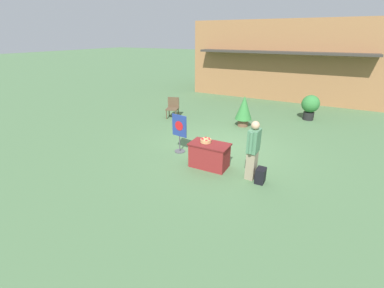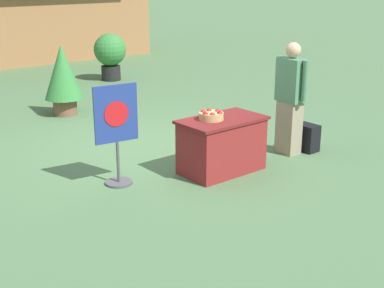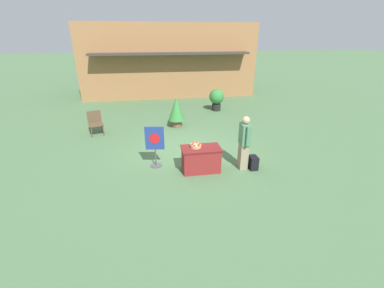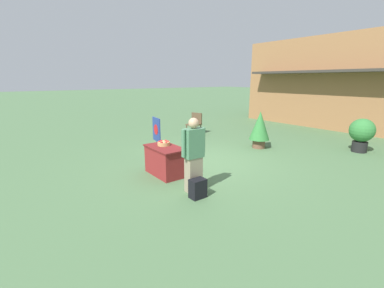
% 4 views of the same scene
% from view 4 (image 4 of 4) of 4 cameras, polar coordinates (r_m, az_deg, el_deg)
% --- Properties ---
extents(ground_plane, '(120.00, 120.00, 0.00)m').
position_cam_4_polar(ground_plane, '(7.89, 2.11, -4.13)').
color(ground_plane, '#4C7047').
extents(storefront_building, '(11.19, 5.89, 4.58)m').
position_cam_4_polar(storefront_building, '(16.54, 34.03, 11.19)').
color(storefront_building, '#9E6B42').
rests_on(storefront_building, ground_plane).
extents(display_table, '(1.19, 0.69, 0.76)m').
position_cam_4_polar(display_table, '(6.86, -5.94, -3.68)').
color(display_table, maroon).
rests_on(display_table, ground_plane).
extents(apple_basket, '(0.33, 0.33, 0.13)m').
position_cam_4_polar(apple_basket, '(6.89, -6.31, 0.17)').
color(apple_basket, tan).
rests_on(apple_basket, display_table).
extents(person_visitor, '(0.28, 0.61, 1.69)m').
position_cam_4_polar(person_visitor, '(5.63, 0.35, -2.48)').
color(person_visitor, gray).
rests_on(person_visitor, ground_plane).
extents(backpack, '(0.24, 0.34, 0.42)m').
position_cam_4_polar(backpack, '(5.57, 1.29, -9.85)').
color(backpack, black).
rests_on(backpack, ground_plane).
extents(poster_board, '(0.58, 0.36, 1.32)m').
position_cam_4_polar(poster_board, '(8.15, -7.85, 1.63)').
color(poster_board, '#4C4C51').
rests_on(poster_board, ground_plane).
extents(patio_chair, '(0.69, 0.69, 0.97)m').
position_cam_4_polar(patio_chair, '(11.94, 0.67, 4.84)').
color(patio_chair, brown).
rests_on(patio_chair, ground_plane).
extents(potted_plant_near_right, '(0.73, 0.73, 1.36)m').
position_cam_4_polar(potted_plant_near_right, '(9.71, 14.82, 3.56)').
color(potted_plant_near_right, brown).
rests_on(potted_plant_near_right, ground_plane).
extents(potted_plant_far_left, '(0.81, 0.81, 1.18)m').
position_cam_4_polar(potted_plant_far_left, '(10.64, 33.54, 2.13)').
color(potted_plant_far_left, black).
rests_on(potted_plant_far_left, ground_plane).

